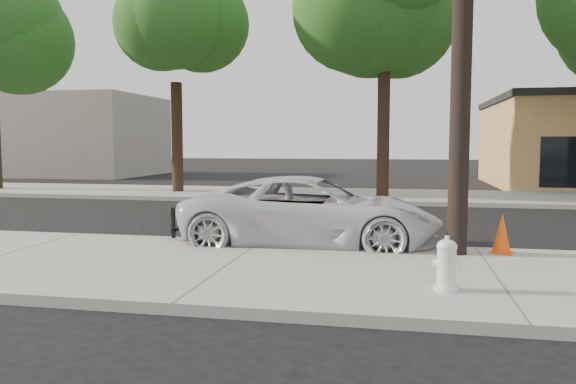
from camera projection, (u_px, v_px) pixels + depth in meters
The scene contains 10 objects.
ground at pixel (284, 232), 13.01m from camera, with size 120.00×120.00×0.00m, color black.
near_sidewalk at pixel (228, 269), 8.81m from camera, with size 90.00×4.40×0.15m, color gray.
far_sidewalk at pixel (330, 195), 21.31m from camera, with size 90.00×5.00×0.15m, color gray.
curb_near at pixel (262, 244), 10.95m from camera, with size 90.00×0.12×0.16m, color #9E9B93.
building_far at pixel (45, 136), 36.26m from camera, with size 14.00×8.00×5.00m, color gray.
tree_b at pixel (179, 36), 21.49m from camera, with size 4.34×4.20×8.45m.
tree_c at pixel (391, 2), 19.43m from camera, with size 4.96×4.80×9.55m.
police_cruiser at pixel (311, 212), 11.01m from camera, with size 2.32×5.03×1.40m, color silver.
fire_hydrant at pixel (446, 266), 7.23m from camera, with size 0.36×0.32×0.67m.
traffic_cone at pixel (502, 234), 9.67m from camera, with size 0.47×0.47×0.70m.
Camera 1 is at (2.64, -12.61, 2.05)m, focal length 35.00 mm.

